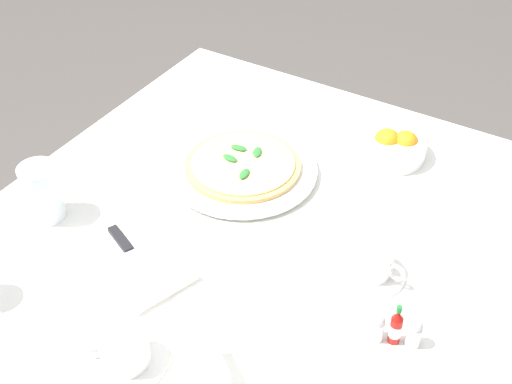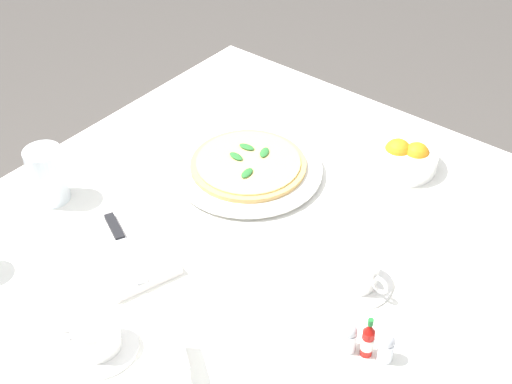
% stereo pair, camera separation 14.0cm
% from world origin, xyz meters
% --- Properties ---
extents(dining_table, '(1.06, 1.06, 0.73)m').
position_xyz_m(dining_table, '(0.00, 0.00, 0.59)').
color(dining_table, white).
rests_on(dining_table, ground_plane).
extents(pizza_plate, '(0.31, 0.31, 0.02)m').
position_xyz_m(pizza_plate, '(-0.13, 0.12, 0.74)').
color(pizza_plate, white).
rests_on(pizza_plate, dining_table).
extents(pizza, '(0.24, 0.24, 0.02)m').
position_xyz_m(pizza, '(-0.13, 0.12, 0.75)').
color(pizza, '#DBAD60').
rests_on(pizza, pizza_plate).
extents(coffee_cup_center_back, '(0.13, 0.13, 0.06)m').
position_xyz_m(coffee_cup_center_back, '(-0.04, -0.39, 0.76)').
color(coffee_cup_center_back, white).
rests_on(coffee_cup_center_back, dining_table).
extents(coffee_cup_far_right, '(0.13, 0.13, 0.06)m').
position_xyz_m(coffee_cup_far_right, '(0.22, -0.01, 0.75)').
color(coffee_cup_far_right, white).
rests_on(coffee_cup_far_right, dining_table).
extents(water_glass_near_right, '(0.07, 0.07, 0.12)m').
position_xyz_m(water_glass_near_right, '(-0.40, -0.19, 0.78)').
color(water_glass_near_right, white).
rests_on(water_glass_near_right, dining_table).
extents(napkin_folded, '(0.25, 0.19, 0.02)m').
position_xyz_m(napkin_folded, '(-0.17, -0.21, 0.74)').
color(napkin_folded, white).
rests_on(napkin_folded, dining_table).
extents(dinner_knife, '(0.18, 0.10, 0.01)m').
position_xyz_m(dinner_knife, '(-0.16, -0.21, 0.75)').
color(dinner_knife, silver).
rests_on(dinner_knife, napkin_folded).
extents(citrus_bowl, '(0.15, 0.15, 0.07)m').
position_xyz_m(citrus_bowl, '(0.11, 0.34, 0.76)').
color(citrus_bowl, white).
rests_on(citrus_bowl, dining_table).
extents(hot_sauce_bottle, '(0.02, 0.02, 0.08)m').
position_xyz_m(hot_sauce_bottle, '(0.31, -0.13, 0.76)').
color(hot_sauce_bottle, '#B7140F').
rests_on(hot_sauce_bottle, dining_table).
extents(salt_shaker, '(0.03, 0.03, 0.06)m').
position_xyz_m(salt_shaker, '(0.34, -0.12, 0.75)').
color(salt_shaker, white).
rests_on(salt_shaker, dining_table).
extents(pepper_shaker, '(0.03, 0.03, 0.06)m').
position_xyz_m(pepper_shaker, '(0.28, -0.14, 0.75)').
color(pepper_shaker, white).
rests_on(pepper_shaker, dining_table).
extents(menu_card, '(0.08, 0.06, 0.06)m').
position_xyz_m(menu_card, '(0.10, -0.34, 0.76)').
color(menu_card, white).
rests_on(menu_card, dining_table).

